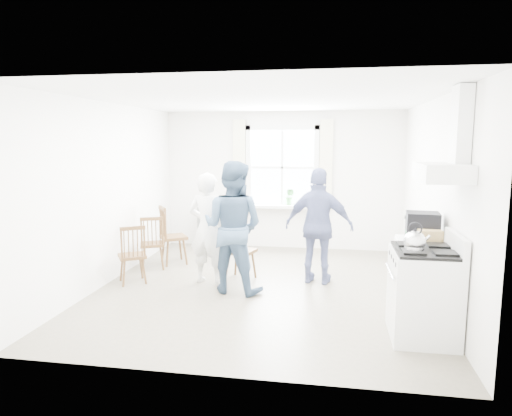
{
  "coord_description": "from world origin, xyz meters",
  "views": [
    {
      "loc": [
        0.93,
        -6.14,
        2.06
      ],
      "look_at": [
        -0.12,
        0.2,
        1.1
      ],
      "focal_mm": 32.0,
      "sensor_mm": 36.0,
      "label": 1
    }
  ],
  "objects": [
    {
      "name": "room_shell",
      "position": [
        0.0,
        0.0,
        1.3
      ],
      "size": [
        4.62,
        5.12,
        2.64
      ],
      "color": "#786F5C",
      "rests_on": "ground"
    },
    {
      "name": "window_assembly",
      "position": [
        0.0,
        2.45,
        1.46
      ],
      "size": [
        1.88,
        0.24,
        1.7
      ],
      "color": "white",
      "rests_on": "room_shell"
    },
    {
      "name": "range_hood",
      "position": [
        2.07,
        -1.35,
        1.9
      ],
      "size": [
        0.45,
        0.76,
        0.94
      ],
      "color": "white",
      "rests_on": "room_shell"
    },
    {
      "name": "shelf_unit",
      "position": [
        -1.4,
        2.33,
        0.4
      ],
      "size": [
        0.4,
        0.3,
        0.8
      ],
      "primitive_type": "cube",
      "color": "gray",
      "rests_on": "ground"
    },
    {
      "name": "gas_stove",
      "position": [
        1.91,
        -1.35,
        0.48
      ],
      "size": [
        0.68,
        0.76,
        1.12
      ],
      "color": "silver",
      "rests_on": "ground"
    },
    {
      "name": "kettle",
      "position": [
        1.77,
        -1.47,
        1.05
      ],
      "size": [
        0.22,
        0.22,
        0.31
      ],
      "color": "silver",
      "rests_on": "gas_stove"
    },
    {
      "name": "low_cabinet",
      "position": [
        1.98,
        -0.65,
        0.45
      ],
      "size": [
        0.5,
        0.55,
        0.9
      ],
      "primitive_type": "cube",
      "color": "white",
      "rests_on": "ground"
    },
    {
      "name": "stereo_stack",
      "position": [
        2.0,
        -0.65,
        1.06
      ],
      "size": [
        0.39,
        0.36,
        0.33
      ],
      "color": "black",
      "rests_on": "low_cabinet"
    },
    {
      "name": "cardboard_box",
      "position": [
        2.04,
        -0.86,
        0.98
      ],
      "size": [
        0.26,
        0.19,
        0.16
      ],
      "primitive_type": "cube",
      "rotation": [
        0.0,
        0.0,
        0.05
      ],
      "color": "tan",
      "rests_on": "low_cabinet"
    },
    {
      "name": "windsor_chair_a",
      "position": [
        -1.86,
        0.58,
        0.54
      ],
      "size": [
        0.48,
        0.48,
        0.88
      ],
      "color": "#4E3219",
      "rests_on": "ground"
    },
    {
      "name": "windsor_chair_b",
      "position": [
        -0.41,
        0.23,
        0.57
      ],
      "size": [
        0.48,
        0.48,
        0.94
      ],
      "color": "#4E3219",
      "rests_on": "ground"
    },
    {
      "name": "windsor_chair_c",
      "position": [
        -1.85,
        -0.17,
        0.53
      ],
      "size": [
        0.5,
        0.5,
        0.87
      ],
      "color": "#4E3219",
      "rests_on": "ground"
    },
    {
      "name": "person_left",
      "position": [
        -0.8,
        0.08,
        0.81
      ],
      "size": [
        0.69,
        0.69,
        1.61
      ],
      "primitive_type": "imported",
      "rotation": [
        0.0,
        0.0,
        2.94
      ],
      "color": "white",
      "rests_on": "ground"
    },
    {
      "name": "person_mid",
      "position": [
        -0.37,
        -0.21,
        0.9
      ],
      "size": [
        1.03,
        1.03,
        1.79
      ],
      "primitive_type": "imported",
      "rotation": [
        0.0,
        0.0,
        2.93
      ],
      "color": "#3F5875",
      "rests_on": "ground"
    },
    {
      "name": "person_right",
      "position": [
        0.77,
        0.35,
        0.84
      ],
      "size": [
        1.12,
        1.12,
        1.67
      ],
      "primitive_type": "imported",
      "rotation": [
        0.0,
        0.0,
        2.99
      ],
      "color": "navy",
      "rests_on": "ground"
    },
    {
      "name": "potted_plant",
      "position": [
        0.16,
        2.36,
        1.01
      ],
      "size": [
        0.22,
        0.22,
        0.31
      ],
      "primitive_type": "imported",
      "rotation": [
        0.0,
        0.0,
        -0.38
      ],
      "color": "#377C37",
      "rests_on": "window_assembly"
    },
    {
      "name": "windsor_chair_d",
      "position": [
        -1.75,
        0.97,
        0.6
      ],
      "size": [
        0.56,
        0.57,
        0.99
      ],
      "color": "#4E3219",
      "rests_on": "ground"
    }
  ]
}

